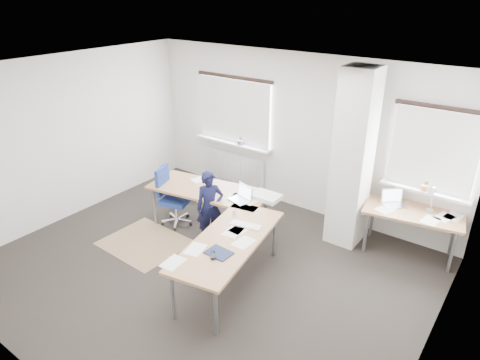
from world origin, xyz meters
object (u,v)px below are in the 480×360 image
Objects in this scene: person at (210,207)px; task_chair at (174,208)px; desk_main at (221,214)px; desk_side at (413,214)px.

task_chair is at bearing 127.08° from person.
desk_main is 0.43m from person.
desk_side is 3.83m from task_chair.
desk_side is at bearing 26.55° from desk_main.
desk_main is at bearing -28.41° from task_chair.
person reaches higher than desk_main.
desk_side is at bearing 5.20° from task_chair.
task_chair is at bearing 158.88° from desk_main.
desk_main is 2.85m from desk_side.
person is at bearing -160.52° from desk_side.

